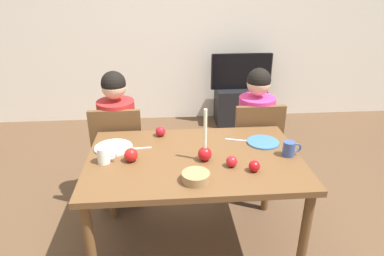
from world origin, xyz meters
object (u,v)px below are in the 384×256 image
(mug_left, at_px, (104,155))
(apple_by_left_plate, at_px, (161,131))
(dining_table, at_px, (194,168))
(tv, at_px, (241,71))
(chair_right, at_px, (255,145))
(plate_left, at_px, (113,148))
(person_right_child, at_px, (254,137))
(tv_stand, at_px, (239,106))
(plate_right, at_px, (263,142))
(chair_left, at_px, (119,150))
(apple_near_candle, at_px, (254,166))
(candle_centerpiece, at_px, (205,150))
(apple_far_edge, at_px, (232,161))
(apple_by_right_mug, at_px, (131,155))
(person_left_child, at_px, (119,142))
(mug_right, at_px, (289,149))
(bowl_walnuts, at_px, (196,177))

(mug_left, height_order, apple_by_left_plate, mug_left)
(dining_table, relative_size, tv, 1.77)
(chair_right, relative_size, plate_left, 3.48)
(chair_right, relative_size, apple_by_left_plate, 12.17)
(chair_right, relative_size, tv, 1.14)
(apple_by_left_plate, bearing_deg, person_right_child, 20.35)
(apple_by_left_plate, bearing_deg, tv_stand, 62.12)
(person_right_child, relative_size, tv, 1.48)
(tv, relative_size, plate_right, 3.47)
(tv, bearing_deg, chair_left, -129.38)
(plate_right, distance_m, apple_near_candle, 0.41)
(candle_centerpiece, distance_m, apple_far_edge, 0.19)
(mug_left, bearing_deg, apple_by_right_mug, 1.86)
(tv, relative_size, apple_by_left_plate, 10.69)
(apple_near_candle, bearing_deg, person_left_child, 137.51)
(mug_right, relative_size, apple_by_left_plate, 1.68)
(candle_centerpiece, relative_size, apple_near_candle, 5.02)
(tv_stand, xyz_separation_m, plate_right, (-0.31, -2.13, 0.52))
(plate_right, bearing_deg, tv, 81.77)
(candle_centerpiece, bearing_deg, plate_left, 160.57)
(person_left_child, bearing_deg, dining_table, -47.97)
(tv, bearing_deg, bowl_walnuts, -107.79)
(chair_left, height_order, tv_stand, chair_left)
(mug_right, bearing_deg, dining_table, 177.39)
(bowl_walnuts, bearing_deg, person_left_child, 121.14)
(candle_centerpiece, xyz_separation_m, mug_left, (-0.64, 0.02, -0.02))
(plate_right, xyz_separation_m, apple_by_right_mug, (-0.91, -0.19, 0.04))
(plate_left, bearing_deg, apple_by_right_mug, -53.84)
(apple_far_edge, bearing_deg, chair_left, 136.91)
(chair_right, relative_size, plate_right, 3.95)
(bowl_walnuts, relative_size, apple_far_edge, 2.30)
(plate_right, relative_size, mug_left, 1.82)
(chair_right, height_order, plate_left, chair_right)
(candle_centerpiece, height_order, mug_left, candle_centerpiece)
(plate_left, relative_size, mug_right, 2.09)
(plate_right, distance_m, apple_far_edge, 0.42)
(person_left_child, height_order, apple_by_left_plate, person_left_child)
(chair_right, bearing_deg, tv_stand, 81.99)
(chair_right, xyz_separation_m, person_right_child, (0.00, 0.03, 0.06))
(chair_left, relative_size, apple_far_edge, 12.64)
(mug_left, bearing_deg, plate_right, 10.13)
(person_left_child, xyz_separation_m, apple_by_left_plate, (0.36, -0.30, 0.22))
(mug_right, height_order, bowl_walnuts, mug_right)
(person_left_child, relative_size, apple_by_left_plate, 15.85)
(mug_right, bearing_deg, chair_right, 94.36)
(mug_right, xyz_separation_m, apple_by_left_plate, (-0.84, 0.37, -0.01))
(apple_near_candle, bearing_deg, plate_left, 157.24)
(apple_by_right_mug, bearing_deg, plate_right, 11.61)
(plate_right, relative_size, apple_by_left_plate, 3.08)
(bowl_walnuts, bearing_deg, tv_stand, 72.21)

